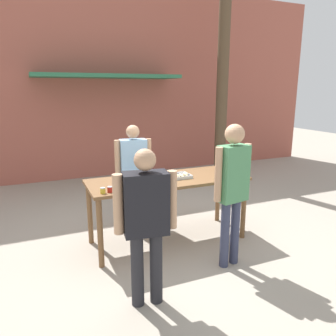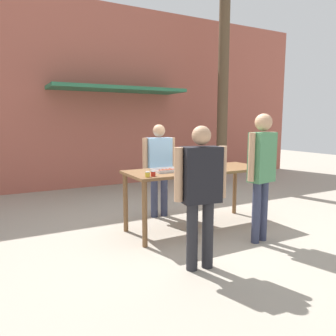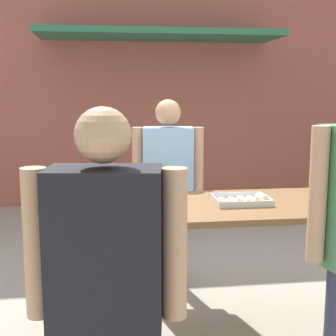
{
  "view_description": "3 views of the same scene",
  "coord_description": "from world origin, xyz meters",
  "px_view_note": "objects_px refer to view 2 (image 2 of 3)",
  "views": [
    {
      "loc": [
        -1.71,
        -4.01,
        2.14
      ],
      "look_at": [
        0.0,
        0.0,
        1.07
      ],
      "focal_mm": 35.0,
      "sensor_mm": 36.0,
      "label": 1
    },
    {
      "loc": [
        -2.71,
        -4.14,
        1.65
      ],
      "look_at": [
        -0.5,
        -0.0,
        0.97
      ],
      "focal_mm": 35.0,
      "sensor_mm": 36.0,
      "label": 2
    },
    {
      "loc": [
        -0.74,
        -2.93,
        1.65
      ],
      "look_at": [
        -0.24,
        0.81,
        1.03
      ],
      "focal_mm": 50.0,
      "sensor_mm": 36.0,
      "label": 3
    }
  ],
  "objects_px": {
    "person_server_behind_table": "(159,163)",
    "person_customer_holding_hotdog": "(201,186)",
    "food_tray_buns": "(206,167)",
    "food_tray_sausages": "(168,171)",
    "condiment_jar_ketchup": "(153,174)",
    "person_customer_with_cup": "(262,165)",
    "condiment_jar_mustard": "(147,174)",
    "utility_pole": "(223,76)",
    "beer_cup": "(258,164)"
  },
  "relations": [
    {
      "from": "person_customer_with_cup",
      "to": "person_server_behind_table",
      "type": "bearing_deg",
      "value": -78.61
    },
    {
      "from": "food_tray_buns",
      "to": "person_server_behind_table",
      "type": "relative_size",
      "value": 0.23
    },
    {
      "from": "person_customer_with_cup",
      "to": "condiment_jar_mustard",
      "type": "bearing_deg",
      "value": -33.36
    },
    {
      "from": "person_customer_with_cup",
      "to": "condiment_jar_ketchup",
      "type": "bearing_deg",
      "value": -35.2
    },
    {
      "from": "food_tray_sausages",
      "to": "person_customer_with_cup",
      "type": "distance_m",
      "value": 1.31
    },
    {
      "from": "food_tray_sausages",
      "to": "person_customer_holding_hotdog",
      "type": "height_order",
      "value": "person_customer_holding_hotdog"
    },
    {
      "from": "person_customer_holding_hotdog",
      "to": "utility_pole",
      "type": "xyz_separation_m",
      "value": [
        3.3,
        3.96,
        1.83
      ]
    },
    {
      "from": "condiment_jar_ketchup",
      "to": "utility_pole",
      "type": "bearing_deg",
      "value": 41.45
    },
    {
      "from": "food_tray_sausages",
      "to": "person_customer_holding_hotdog",
      "type": "distance_m",
      "value": 1.25
    },
    {
      "from": "food_tray_buns",
      "to": "person_customer_holding_hotdog",
      "type": "height_order",
      "value": "person_customer_holding_hotdog"
    },
    {
      "from": "food_tray_sausages",
      "to": "person_customer_holding_hotdog",
      "type": "relative_size",
      "value": 0.28
    },
    {
      "from": "condiment_jar_ketchup",
      "to": "beer_cup",
      "type": "distance_m",
      "value": 1.84
    },
    {
      "from": "beer_cup",
      "to": "person_customer_with_cup",
      "type": "height_order",
      "value": "person_customer_with_cup"
    },
    {
      "from": "person_customer_holding_hotdog",
      "to": "person_customer_with_cup",
      "type": "bearing_deg",
      "value": -156.89
    },
    {
      "from": "food_tray_buns",
      "to": "beer_cup",
      "type": "relative_size",
      "value": 3.05
    },
    {
      "from": "condiment_jar_mustard",
      "to": "person_customer_holding_hotdog",
      "type": "bearing_deg",
      "value": -76.72
    },
    {
      "from": "condiment_jar_ketchup",
      "to": "utility_pole",
      "type": "distance_m",
      "value": 4.92
    },
    {
      "from": "food_tray_sausages",
      "to": "beer_cup",
      "type": "height_order",
      "value": "beer_cup"
    },
    {
      "from": "condiment_jar_mustard",
      "to": "person_customer_holding_hotdog",
      "type": "distance_m",
      "value": 0.94
    },
    {
      "from": "food_tray_sausages",
      "to": "condiment_jar_ketchup",
      "type": "relative_size",
      "value": 6.14
    },
    {
      "from": "person_customer_holding_hotdog",
      "to": "utility_pole",
      "type": "distance_m",
      "value": 5.47
    },
    {
      "from": "condiment_jar_mustard",
      "to": "person_server_behind_table",
      "type": "height_order",
      "value": "person_server_behind_table"
    },
    {
      "from": "food_tray_buns",
      "to": "condiment_jar_ketchup",
      "type": "relative_size",
      "value": 4.99
    },
    {
      "from": "food_tray_buns",
      "to": "beer_cup",
      "type": "distance_m",
      "value": 0.85
    },
    {
      "from": "condiment_jar_ketchup",
      "to": "person_customer_with_cup",
      "type": "height_order",
      "value": "person_customer_with_cup"
    },
    {
      "from": "condiment_jar_mustard",
      "to": "person_server_behind_table",
      "type": "relative_size",
      "value": 0.05
    },
    {
      "from": "condiment_jar_mustard",
      "to": "food_tray_buns",
      "type": "bearing_deg",
      "value": 15.13
    },
    {
      "from": "condiment_jar_ketchup",
      "to": "beer_cup",
      "type": "height_order",
      "value": "beer_cup"
    },
    {
      "from": "food_tray_sausages",
      "to": "food_tray_buns",
      "type": "bearing_deg",
      "value": 0.07
    },
    {
      "from": "condiment_jar_ketchup",
      "to": "person_customer_holding_hotdog",
      "type": "relative_size",
      "value": 0.05
    },
    {
      "from": "food_tray_buns",
      "to": "person_customer_with_cup",
      "type": "xyz_separation_m",
      "value": [
        0.28,
        -0.91,
        0.12
      ]
    },
    {
      "from": "person_customer_with_cup",
      "to": "utility_pole",
      "type": "height_order",
      "value": "utility_pole"
    },
    {
      "from": "beer_cup",
      "to": "person_customer_holding_hotdog",
      "type": "relative_size",
      "value": 0.07
    },
    {
      "from": "person_server_behind_table",
      "to": "person_customer_holding_hotdog",
      "type": "relative_size",
      "value": 0.99
    },
    {
      "from": "food_tray_sausages",
      "to": "person_customer_holding_hotdog",
      "type": "xyz_separation_m",
      "value": [
        -0.25,
        -1.22,
        0.01
      ]
    },
    {
      "from": "person_server_behind_table",
      "to": "condiment_jar_ketchup",
      "type": "bearing_deg",
      "value": -113.71
    },
    {
      "from": "person_customer_holding_hotdog",
      "to": "person_customer_with_cup",
      "type": "relative_size",
      "value": 0.92
    },
    {
      "from": "person_server_behind_table",
      "to": "person_customer_holding_hotdog",
      "type": "height_order",
      "value": "person_customer_holding_hotdog"
    },
    {
      "from": "condiment_jar_mustard",
      "to": "person_server_behind_table",
      "type": "bearing_deg",
      "value": 56.96
    },
    {
      "from": "condiment_jar_ketchup",
      "to": "person_server_behind_table",
      "type": "distance_m",
      "value": 1.28
    },
    {
      "from": "condiment_jar_mustard",
      "to": "person_customer_holding_hotdog",
      "type": "height_order",
      "value": "person_customer_holding_hotdog"
    },
    {
      "from": "food_tray_sausages",
      "to": "utility_pole",
      "type": "distance_m",
      "value": 4.49
    },
    {
      "from": "condiment_jar_ketchup",
      "to": "person_server_behind_table",
      "type": "height_order",
      "value": "person_server_behind_table"
    },
    {
      "from": "food_tray_sausages",
      "to": "condiment_jar_ketchup",
      "type": "bearing_deg",
      "value": -142.43
    },
    {
      "from": "beer_cup",
      "to": "utility_pole",
      "type": "bearing_deg",
      "value": 62.31
    },
    {
      "from": "beer_cup",
      "to": "person_customer_holding_hotdog",
      "type": "distance_m",
      "value": 1.95
    },
    {
      "from": "condiment_jar_ketchup",
      "to": "person_customer_with_cup",
      "type": "distance_m",
      "value": 1.46
    },
    {
      "from": "beer_cup",
      "to": "person_server_behind_table",
      "type": "xyz_separation_m",
      "value": [
        -1.2,
        1.1,
        -0.04
      ]
    },
    {
      "from": "utility_pole",
      "to": "food_tray_sausages",
      "type": "bearing_deg",
      "value": -138.09
    },
    {
      "from": "person_server_behind_table",
      "to": "utility_pole",
      "type": "height_order",
      "value": "utility_pole"
    }
  ]
}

